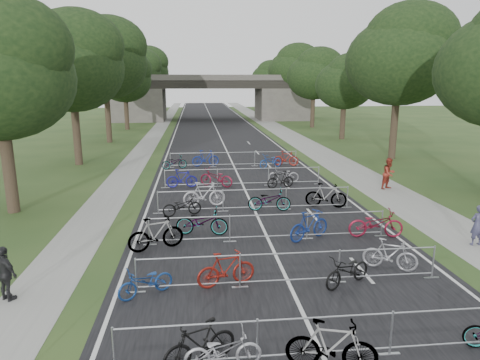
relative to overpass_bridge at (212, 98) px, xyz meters
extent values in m
cube|color=black|center=(0.00, -15.00, -3.53)|extent=(11.00, 140.00, 0.01)
cube|color=gray|center=(8.00, -15.00, -3.53)|extent=(3.00, 140.00, 0.01)
cube|color=gray|center=(-7.50, -15.00, -3.53)|extent=(2.00, 140.00, 0.01)
cube|color=silver|center=(0.00, -15.00, -3.53)|extent=(0.12, 140.00, 0.00)
cube|color=#4E4A46|center=(-11.50, 0.00, -1.03)|extent=(8.00, 8.00, 5.00)
cube|color=#4E4A46|center=(11.50, 0.00, -1.03)|extent=(8.00, 8.00, 5.00)
cube|color=black|center=(0.00, 0.00, 2.07)|extent=(30.00, 8.00, 1.20)
cube|color=#4E4A46|center=(0.00, -3.80, 3.07)|extent=(30.00, 0.40, 0.90)
cube|color=#4E4A46|center=(0.00, 3.80, 3.07)|extent=(30.00, 0.40, 0.90)
cylinder|color=#33261C|center=(-11.50, -49.00, -1.43)|extent=(0.56, 0.56, 4.20)
sphere|color=black|center=(-10.90, -49.50, 4.03)|extent=(5.38, 5.38, 5.38)
cylinder|color=#33261C|center=(-11.50, -37.00, -1.17)|extent=(0.56, 0.56, 4.72)
ellipsoid|color=black|center=(-11.50, -37.00, 3.46)|extent=(7.56, 7.56, 6.20)
sphere|color=black|center=(-10.90, -37.50, 4.97)|extent=(6.05, 6.05, 6.05)
sphere|color=black|center=(-12.00, -36.50, 2.51)|extent=(4.91, 4.91, 4.91)
cylinder|color=#33261C|center=(13.00, -37.00, -0.98)|extent=(0.56, 0.56, 5.11)
ellipsoid|color=black|center=(13.00, -37.00, 4.03)|extent=(8.18, 8.18, 6.70)
sphere|color=black|center=(13.60, -37.50, 5.66)|extent=(6.54, 6.54, 6.54)
sphere|color=black|center=(12.50, -36.50, 3.01)|extent=(5.31, 5.31, 5.31)
cylinder|color=#33261C|center=(-11.50, -25.00, -0.91)|extent=(0.56, 0.56, 5.25)
ellipsoid|color=black|center=(-11.50, -25.00, 4.24)|extent=(8.40, 8.40, 6.89)
sphere|color=black|center=(-10.90, -25.50, 5.92)|extent=(6.72, 6.72, 6.72)
sphere|color=black|center=(-12.00, -24.50, 3.19)|extent=(5.46, 5.46, 5.46)
cylinder|color=#33261C|center=(13.00, -25.00, -1.61)|extent=(0.56, 0.56, 3.85)
ellipsoid|color=black|center=(13.00, -25.00, 2.16)|extent=(6.16, 6.16, 5.05)
sphere|color=black|center=(13.60, -25.50, 3.40)|extent=(4.93, 4.93, 4.93)
sphere|color=black|center=(12.50, -24.50, 1.39)|extent=(4.00, 4.00, 4.00)
cylinder|color=#33261C|center=(-11.50, -13.00, -1.43)|extent=(0.56, 0.56, 4.20)
ellipsoid|color=black|center=(-11.50, -13.00, 2.68)|extent=(6.72, 6.72, 5.51)
sphere|color=black|center=(-10.90, -13.50, 4.03)|extent=(5.38, 5.38, 5.38)
sphere|color=black|center=(-12.00, -12.50, 1.84)|extent=(4.37, 4.37, 4.37)
cylinder|color=#33261C|center=(13.00, -13.00, -1.29)|extent=(0.56, 0.56, 4.48)
ellipsoid|color=black|center=(13.00, -13.00, 3.10)|extent=(7.17, 7.17, 5.88)
sphere|color=black|center=(13.60, -13.50, 4.53)|extent=(5.73, 5.73, 5.73)
sphere|color=black|center=(12.50, -12.50, 2.20)|extent=(4.66, 4.66, 4.66)
cylinder|color=#33261C|center=(-11.50, -1.00, -1.17)|extent=(0.56, 0.56, 4.72)
ellipsoid|color=black|center=(-11.50, -1.00, 3.46)|extent=(7.56, 7.56, 6.20)
sphere|color=black|center=(-10.90, -1.50, 4.97)|extent=(6.05, 6.05, 6.05)
sphere|color=black|center=(-12.00, -0.50, 2.51)|extent=(4.91, 4.91, 4.91)
cylinder|color=#33261C|center=(13.00, -1.00, -0.98)|extent=(0.56, 0.56, 5.11)
ellipsoid|color=black|center=(13.00, -1.00, 4.03)|extent=(8.18, 8.18, 6.70)
sphere|color=black|center=(13.60, -1.50, 5.66)|extent=(6.54, 6.54, 6.54)
sphere|color=black|center=(12.50, -0.50, 3.01)|extent=(5.31, 5.31, 5.31)
cylinder|color=#33261C|center=(-11.50, 11.00, -0.91)|extent=(0.56, 0.56, 5.25)
ellipsoid|color=black|center=(-11.50, 11.00, 4.24)|extent=(8.40, 8.40, 6.89)
sphere|color=black|center=(-10.90, 10.50, 5.92)|extent=(6.72, 6.72, 6.72)
sphere|color=black|center=(-12.00, 11.50, 3.19)|extent=(5.46, 5.46, 5.46)
cylinder|color=#33261C|center=(13.00, 11.00, -1.61)|extent=(0.56, 0.56, 3.85)
ellipsoid|color=black|center=(13.00, 11.00, 2.16)|extent=(6.16, 6.16, 5.05)
sphere|color=black|center=(13.60, 10.50, 3.40)|extent=(4.93, 4.93, 4.93)
sphere|color=black|center=(12.50, 11.50, 1.39)|extent=(4.00, 4.00, 4.00)
cylinder|color=#33261C|center=(-11.50, 23.00, -1.43)|extent=(0.56, 0.56, 4.20)
ellipsoid|color=black|center=(-11.50, 23.00, 2.68)|extent=(6.72, 6.72, 5.51)
sphere|color=black|center=(-10.90, 22.50, 4.03)|extent=(5.38, 5.38, 5.38)
sphere|color=black|center=(-12.00, 23.50, 1.84)|extent=(4.37, 4.37, 4.37)
cylinder|color=#33261C|center=(13.00, 23.00, -1.29)|extent=(0.56, 0.56, 4.48)
ellipsoid|color=black|center=(13.00, 23.00, 3.10)|extent=(7.17, 7.17, 5.88)
sphere|color=black|center=(13.60, 22.50, 4.53)|extent=(5.73, 5.73, 5.73)
sphere|color=black|center=(12.50, 23.50, 2.20)|extent=(4.66, 4.66, 4.66)
cylinder|color=#A5A8AD|center=(0.00, -61.40, -2.48)|extent=(9.20, 0.04, 0.04)
cylinder|color=#A5A8AD|center=(0.00, -61.40, -3.35)|extent=(9.20, 0.04, 0.04)
cylinder|color=#A5A8AD|center=(-4.60, -61.40, -2.98)|extent=(0.05, 0.05, 1.10)
cylinder|color=#A5A8AD|center=(-1.53, -61.40, -2.98)|extent=(0.05, 0.05, 1.10)
cylinder|color=#A5A8AD|center=(1.53, -61.40, -2.98)|extent=(0.05, 0.05, 1.10)
cube|color=#A5A8AD|center=(1.53, -61.40, -3.52)|extent=(0.50, 0.08, 0.03)
cylinder|color=#A5A8AD|center=(0.00, -57.80, -2.48)|extent=(9.20, 0.04, 0.04)
cylinder|color=#A5A8AD|center=(0.00, -57.80, -3.35)|extent=(9.20, 0.04, 0.04)
cylinder|color=#A5A8AD|center=(-4.60, -57.80, -2.98)|extent=(0.05, 0.05, 1.10)
cube|color=#A5A8AD|center=(-4.60, -57.80, -3.52)|extent=(0.50, 0.08, 0.03)
cylinder|color=#A5A8AD|center=(-1.53, -57.80, -2.98)|extent=(0.05, 0.05, 1.10)
cube|color=#A5A8AD|center=(-1.53, -57.80, -3.52)|extent=(0.50, 0.08, 0.03)
cylinder|color=#A5A8AD|center=(1.53, -57.80, -2.98)|extent=(0.05, 0.05, 1.10)
cube|color=#A5A8AD|center=(1.53, -57.80, -3.52)|extent=(0.50, 0.08, 0.03)
cylinder|color=#A5A8AD|center=(4.60, -57.80, -2.98)|extent=(0.05, 0.05, 1.10)
cube|color=#A5A8AD|center=(4.60, -57.80, -3.52)|extent=(0.50, 0.08, 0.03)
cylinder|color=#A5A8AD|center=(0.00, -54.00, -2.48)|extent=(9.20, 0.04, 0.04)
cylinder|color=#A5A8AD|center=(0.00, -54.00, -3.35)|extent=(9.20, 0.04, 0.04)
cylinder|color=#A5A8AD|center=(-4.60, -54.00, -2.98)|extent=(0.05, 0.05, 1.10)
cube|color=#A5A8AD|center=(-4.60, -54.00, -3.52)|extent=(0.50, 0.08, 0.03)
cylinder|color=#A5A8AD|center=(-1.53, -54.00, -2.98)|extent=(0.05, 0.05, 1.10)
cube|color=#A5A8AD|center=(-1.53, -54.00, -3.52)|extent=(0.50, 0.08, 0.03)
cylinder|color=#A5A8AD|center=(1.53, -54.00, -2.98)|extent=(0.05, 0.05, 1.10)
cube|color=#A5A8AD|center=(1.53, -54.00, -3.52)|extent=(0.50, 0.08, 0.03)
cylinder|color=#A5A8AD|center=(4.60, -54.00, -2.98)|extent=(0.05, 0.05, 1.10)
cube|color=#A5A8AD|center=(4.60, -54.00, -3.52)|extent=(0.50, 0.08, 0.03)
cylinder|color=#A5A8AD|center=(0.00, -50.00, -2.48)|extent=(9.20, 0.04, 0.04)
cylinder|color=#A5A8AD|center=(0.00, -50.00, -3.35)|extent=(9.20, 0.04, 0.04)
cylinder|color=#A5A8AD|center=(-4.60, -50.00, -2.98)|extent=(0.05, 0.05, 1.10)
cube|color=#A5A8AD|center=(-4.60, -50.00, -3.52)|extent=(0.50, 0.08, 0.03)
cylinder|color=#A5A8AD|center=(-1.53, -50.00, -2.98)|extent=(0.05, 0.05, 1.10)
cube|color=#A5A8AD|center=(-1.53, -50.00, -3.52)|extent=(0.50, 0.08, 0.03)
cylinder|color=#A5A8AD|center=(1.53, -50.00, -2.98)|extent=(0.05, 0.05, 1.10)
cube|color=#A5A8AD|center=(1.53, -50.00, -3.52)|extent=(0.50, 0.08, 0.03)
cylinder|color=#A5A8AD|center=(4.60, -50.00, -2.98)|extent=(0.05, 0.05, 1.10)
cube|color=#A5A8AD|center=(4.60, -50.00, -3.52)|extent=(0.50, 0.08, 0.03)
cylinder|color=#A5A8AD|center=(0.00, -45.00, -2.48)|extent=(9.20, 0.04, 0.04)
cylinder|color=#A5A8AD|center=(0.00, -45.00, -3.35)|extent=(9.20, 0.04, 0.04)
cylinder|color=#A5A8AD|center=(-4.60, -45.00, -2.98)|extent=(0.05, 0.05, 1.10)
cube|color=#A5A8AD|center=(-4.60, -45.00, -3.52)|extent=(0.50, 0.08, 0.03)
cylinder|color=#A5A8AD|center=(-1.53, -45.00, -2.98)|extent=(0.05, 0.05, 1.10)
cube|color=#A5A8AD|center=(-1.53, -45.00, -3.52)|extent=(0.50, 0.08, 0.03)
cylinder|color=#A5A8AD|center=(1.53, -45.00, -2.98)|extent=(0.05, 0.05, 1.10)
cube|color=#A5A8AD|center=(1.53, -45.00, -3.52)|extent=(0.50, 0.08, 0.03)
cylinder|color=#A5A8AD|center=(4.60, -45.00, -2.98)|extent=(0.05, 0.05, 1.10)
cube|color=#A5A8AD|center=(4.60, -45.00, -3.52)|extent=(0.50, 0.08, 0.03)
cylinder|color=#A5A8AD|center=(0.00, -39.00, -2.48)|extent=(9.20, 0.04, 0.04)
cylinder|color=#A5A8AD|center=(0.00, -39.00, -3.35)|extent=(9.20, 0.04, 0.04)
cylinder|color=#A5A8AD|center=(-4.60, -39.00, -2.98)|extent=(0.05, 0.05, 1.10)
cube|color=#A5A8AD|center=(-4.60, -39.00, -3.52)|extent=(0.50, 0.08, 0.03)
cylinder|color=#A5A8AD|center=(-1.53, -39.00, -2.98)|extent=(0.05, 0.05, 1.10)
cube|color=#A5A8AD|center=(-1.53, -39.00, -3.52)|extent=(0.50, 0.08, 0.03)
cylinder|color=#A5A8AD|center=(1.53, -39.00, -2.98)|extent=(0.05, 0.05, 1.10)
cube|color=#A5A8AD|center=(1.53, -39.00, -3.52)|extent=(0.50, 0.08, 0.03)
cylinder|color=#A5A8AD|center=(4.60, -39.00, -2.98)|extent=(0.05, 0.05, 1.10)
cube|color=#A5A8AD|center=(4.60, -39.00, -3.52)|extent=(0.50, 0.08, 0.03)
imported|color=black|center=(-2.78, -61.31, -3.01)|extent=(1.78, 1.16, 1.04)
imported|color=#A9A8B0|center=(-2.29, -61.49, -3.09)|extent=(1.74, 0.71, 0.89)
imported|color=#A5A8AD|center=(0.02, -61.79, -2.94)|extent=(2.04, 1.06, 1.18)
imported|color=navy|center=(-4.30, -58.04, -3.09)|extent=(1.76, 1.34, 0.88)
imported|color=maroon|center=(-1.94, -57.65, -2.98)|extent=(1.91, 0.96, 1.10)
imported|color=black|center=(1.75, -58.01, -3.05)|extent=(1.92, 1.46, 0.97)
imported|color=#93939A|center=(3.53, -57.06, -3.00)|extent=(1.79, 1.26, 1.06)
imported|color=#A5A8AD|center=(-4.30, -54.52, -2.90)|extent=(2.17, 1.28, 1.26)
imported|color=#A5A8AD|center=(-2.59, -53.10, -2.98)|extent=(2.21, 1.07, 1.11)
imported|color=navy|center=(1.59, -54.09, -2.94)|extent=(2.01, 1.45, 1.19)
imported|color=maroon|center=(4.30, -54.10, -2.97)|extent=(2.24, 1.01, 1.14)
imported|color=black|center=(-3.47, -50.46, -3.06)|extent=(1.91, 1.06, 0.95)
imported|color=silver|center=(-2.40, -49.10, -2.90)|extent=(2.15, 0.82, 1.26)
imported|color=#A5A8AD|center=(0.69, -50.13, -2.99)|extent=(2.12, 0.94, 1.08)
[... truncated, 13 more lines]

